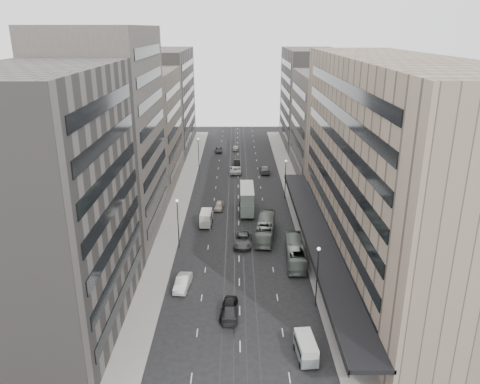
{
  "coord_description": "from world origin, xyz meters",
  "views": [
    {
      "loc": [
        -0.33,
        -56.53,
        33.67
      ],
      "look_at": [
        0.23,
        19.45,
        6.89
      ],
      "focal_mm": 35.0,
      "sensor_mm": 36.0,
      "label": 1
    }
  ],
  "objects_px": {
    "double_decker": "(247,199)",
    "vw_microbus": "(306,348)",
    "bus_far": "(266,228)",
    "pedestrian": "(355,351)",
    "panel_van": "(206,218)",
    "sedan_0": "(229,308)",
    "bus_near": "(295,252)",
    "sedan_2": "(243,240)",
    "sedan_1": "(183,283)"
  },
  "relations": [
    {
      "from": "bus_far",
      "to": "double_decker",
      "type": "relative_size",
      "value": 1.26
    },
    {
      "from": "vw_microbus",
      "to": "pedestrian",
      "type": "relative_size",
      "value": 2.77
    },
    {
      "from": "bus_far",
      "to": "panel_van",
      "type": "bearing_deg",
      "value": -17.97
    },
    {
      "from": "panel_van",
      "to": "sedan_1",
      "type": "distance_m",
      "value": 21.45
    },
    {
      "from": "bus_far",
      "to": "pedestrian",
      "type": "height_order",
      "value": "bus_far"
    },
    {
      "from": "double_decker",
      "to": "pedestrian",
      "type": "bearing_deg",
      "value": -75.79
    },
    {
      "from": "vw_microbus",
      "to": "sedan_2",
      "type": "relative_size",
      "value": 0.74
    },
    {
      "from": "pedestrian",
      "to": "sedan_1",
      "type": "bearing_deg",
      "value": -58.35
    },
    {
      "from": "bus_far",
      "to": "sedan_2",
      "type": "bearing_deg",
      "value": 44.53
    },
    {
      "from": "double_decker",
      "to": "vw_microbus",
      "type": "height_order",
      "value": "double_decker"
    },
    {
      "from": "panel_van",
      "to": "sedan_1",
      "type": "relative_size",
      "value": 0.87
    },
    {
      "from": "vw_microbus",
      "to": "panel_van",
      "type": "bearing_deg",
      "value": 105.09
    },
    {
      "from": "sedan_1",
      "to": "sedan_2",
      "type": "xyz_separation_m",
      "value": [
        8.39,
        13.49,
        0.03
      ]
    },
    {
      "from": "double_decker",
      "to": "pedestrian",
      "type": "distance_m",
      "value": 43.91
    },
    {
      "from": "sedan_2",
      "to": "pedestrian",
      "type": "height_order",
      "value": "pedestrian"
    },
    {
      "from": "bus_near",
      "to": "vw_microbus",
      "type": "distance_m",
      "value": 22.15
    },
    {
      "from": "bus_near",
      "to": "vw_microbus",
      "type": "height_order",
      "value": "bus_near"
    },
    {
      "from": "bus_near",
      "to": "sedan_2",
      "type": "xyz_separation_m",
      "value": [
        -7.85,
        5.84,
        -0.66
      ]
    },
    {
      "from": "double_decker",
      "to": "panel_van",
      "type": "height_order",
      "value": "double_decker"
    },
    {
      "from": "sedan_0",
      "to": "sedan_2",
      "type": "xyz_separation_m",
      "value": [
        1.99,
        19.7,
        0.03
      ]
    },
    {
      "from": "panel_van",
      "to": "sedan_1",
      "type": "xyz_separation_m",
      "value": [
        -1.89,
        -21.36,
        -0.66
      ]
    },
    {
      "from": "sedan_1",
      "to": "sedan_2",
      "type": "relative_size",
      "value": 0.81
    },
    {
      "from": "sedan_0",
      "to": "pedestrian",
      "type": "xyz_separation_m",
      "value": [
        13.6,
        -8.37,
        0.14
      ]
    },
    {
      "from": "sedan_0",
      "to": "sedan_1",
      "type": "height_order",
      "value": "sedan_0"
    },
    {
      "from": "vw_microbus",
      "to": "sedan_2",
      "type": "bearing_deg",
      "value": 98.17
    },
    {
      "from": "bus_far",
      "to": "pedestrian",
      "type": "xyz_separation_m",
      "value": [
        7.74,
        -30.99,
        -0.64
      ]
    },
    {
      "from": "pedestrian",
      "to": "sedan_0",
      "type": "bearing_deg",
      "value": -53.88
    },
    {
      "from": "double_decker",
      "to": "sedan_1",
      "type": "relative_size",
      "value": 1.84
    },
    {
      "from": "sedan_2",
      "to": "pedestrian",
      "type": "bearing_deg",
      "value": -64.87
    },
    {
      "from": "bus_far",
      "to": "panel_van",
      "type": "xyz_separation_m",
      "value": [
        -10.38,
        4.95,
        -0.12
      ]
    },
    {
      "from": "panel_van",
      "to": "bus_near",
      "type": "bearing_deg",
      "value": -41.5
    },
    {
      "from": "panel_van",
      "to": "sedan_0",
      "type": "bearing_deg",
      "value": -78.5
    },
    {
      "from": "panel_van",
      "to": "pedestrian",
      "type": "height_order",
      "value": "panel_van"
    },
    {
      "from": "vw_microbus",
      "to": "sedan_0",
      "type": "xyz_separation_m",
      "value": [
        -8.37,
        8.24,
        -0.49
      ]
    },
    {
      "from": "bus_near",
      "to": "pedestrian",
      "type": "distance_m",
      "value": 22.55
    },
    {
      "from": "panel_van",
      "to": "double_decker",
      "type": "bearing_deg",
      "value": 43.74
    },
    {
      "from": "vw_microbus",
      "to": "sedan_2",
      "type": "distance_m",
      "value": 28.66
    },
    {
      "from": "bus_near",
      "to": "sedan_0",
      "type": "distance_m",
      "value": 17.0
    },
    {
      "from": "double_decker",
      "to": "sedan_1",
      "type": "distance_m",
      "value": 29.57
    },
    {
      "from": "vw_microbus",
      "to": "sedan_0",
      "type": "height_order",
      "value": "vw_microbus"
    },
    {
      "from": "bus_near",
      "to": "sedan_0",
      "type": "relative_size",
      "value": 2.23
    },
    {
      "from": "bus_far",
      "to": "sedan_0",
      "type": "height_order",
      "value": "bus_far"
    },
    {
      "from": "bus_far",
      "to": "vw_microbus",
      "type": "bearing_deg",
      "value": 102.17
    },
    {
      "from": "bus_near",
      "to": "sedan_2",
      "type": "relative_size",
      "value": 1.76
    },
    {
      "from": "bus_near",
      "to": "vw_microbus",
      "type": "xyz_separation_m",
      "value": [
        -1.46,
        -22.1,
        -0.19
      ]
    },
    {
      "from": "bus_far",
      "to": "sedan_0",
      "type": "relative_size",
      "value": 2.37
    },
    {
      "from": "bus_near",
      "to": "sedan_0",
      "type": "height_order",
      "value": "bus_near"
    },
    {
      "from": "double_decker",
      "to": "sedan_0",
      "type": "relative_size",
      "value": 1.89
    },
    {
      "from": "bus_near",
      "to": "panel_van",
      "type": "bearing_deg",
      "value": -40.83
    },
    {
      "from": "sedan_1",
      "to": "sedan_2",
      "type": "distance_m",
      "value": 15.88
    }
  ]
}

